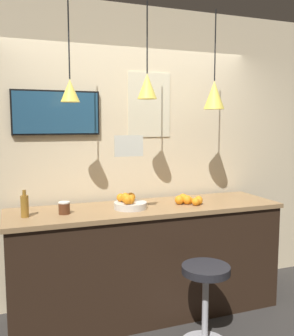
# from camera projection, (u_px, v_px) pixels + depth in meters

# --- Properties ---
(back_wall) EXTENTS (8.00, 0.06, 2.90)m
(back_wall) POSITION_uv_depth(u_px,v_px,m) (131.00, 154.00, 3.77)
(back_wall) COLOR beige
(back_wall) RESTS_ON ground_plane
(service_counter) EXTENTS (2.48, 0.69, 1.01)m
(service_counter) POSITION_uv_depth(u_px,v_px,m) (147.00, 260.00, 3.46)
(service_counter) COLOR black
(service_counter) RESTS_ON ground_plane
(bar_stool) EXTENTS (0.38, 0.38, 0.66)m
(bar_stool) POSITION_uv_depth(u_px,v_px,m) (206.00, 290.00, 2.93)
(bar_stool) COLOR #B7B7BC
(bar_stool) RESTS_ON ground_plane
(fruit_bowl) EXTENTS (0.29, 0.29, 0.14)m
(fruit_bowl) POSITION_uv_depth(u_px,v_px,m) (129.00, 203.00, 3.29)
(fruit_bowl) COLOR beige
(fruit_bowl) RESTS_ON service_counter
(orange_pile) EXTENTS (0.26, 0.25, 0.08)m
(orange_pile) POSITION_uv_depth(u_px,v_px,m) (188.00, 200.00, 3.49)
(orange_pile) COLOR orange
(orange_pile) RESTS_ON service_counter
(juice_bottle) EXTENTS (0.06, 0.06, 0.22)m
(juice_bottle) POSITION_uv_depth(u_px,v_px,m) (25.00, 206.00, 2.99)
(juice_bottle) COLOR olive
(juice_bottle) RESTS_ON service_counter
(spread_jar) EXTENTS (0.10, 0.10, 0.10)m
(spread_jar) POSITION_uv_depth(u_px,v_px,m) (64.00, 208.00, 3.10)
(spread_jar) COLOR #562D19
(spread_jar) RESTS_ON service_counter
(pendant_lamp_left) EXTENTS (0.16, 0.16, 0.87)m
(pendant_lamp_left) POSITION_uv_depth(u_px,v_px,m) (70.00, 90.00, 3.05)
(pendant_lamp_left) COLOR black
(pendant_lamp_middle) EXTENTS (0.17, 0.17, 0.83)m
(pendant_lamp_middle) POSITION_uv_depth(u_px,v_px,m) (147.00, 86.00, 3.27)
(pendant_lamp_middle) COLOR black
(pendant_lamp_right) EXTENTS (0.20, 0.20, 0.91)m
(pendant_lamp_right) POSITION_uv_depth(u_px,v_px,m) (214.00, 95.00, 3.51)
(pendant_lamp_right) COLOR black
(mounted_tv) EXTENTS (0.79, 0.04, 0.41)m
(mounted_tv) POSITION_uv_depth(u_px,v_px,m) (56.00, 113.00, 3.42)
(mounted_tv) COLOR black
(hanging_menu_board) EXTENTS (0.24, 0.01, 0.17)m
(hanging_menu_board) POSITION_uv_depth(u_px,v_px,m) (129.00, 146.00, 3.00)
(hanging_menu_board) COLOR white
(wall_poster) EXTENTS (0.45, 0.01, 0.64)m
(wall_poster) POSITION_uv_depth(u_px,v_px,m) (149.00, 105.00, 3.74)
(wall_poster) COLOR beige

